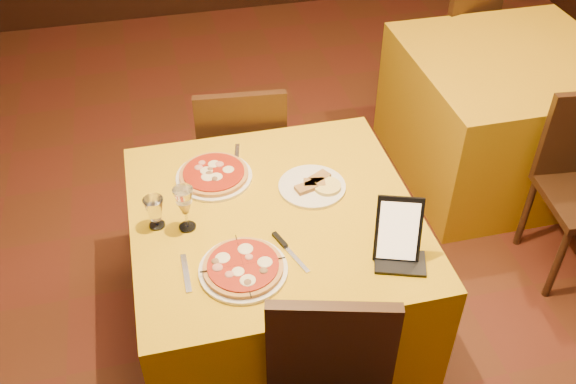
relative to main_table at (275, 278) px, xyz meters
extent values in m
cube|color=#5E2D19|center=(0.18, -0.01, -0.38)|extent=(6.00, 7.00, 0.01)
cube|color=gold|center=(0.00, 0.00, 0.00)|extent=(1.10, 1.10, 0.75)
cube|color=#C28D0C|center=(1.53, 0.91, 0.00)|extent=(1.10, 1.10, 0.75)
cylinder|color=white|center=(-0.17, -0.28, 0.38)|extent=(0.31, 0.31, 0.01)
cylinder|color=#AD4C23|center=(-0.17, -0.28, 0.40)|extent=(0.28, 0.28, 0.02)
cylinder|color=white|center=(-0.20, 0.26, 0.38)|extent=(0.31, 0.31, 0.01)
cylinder|color=#AD4C23|center=(-0.20, 0.26, 0.40)|extent=(0.28, 0.28, 0.02)
cylinder|color=white|center=(0.18, 0.11, 0.38)|extent=(0.27, 0.27, 0.01)
cylinder|color=olive|center=(0.18, 0.11, 0.40)|extent=(0.17, 0.17, 0.02)
cube|color=black|center=(0.37, -0.32, 0.49)|extent=(0.18, 0.14, 0.23)
cube|color=#AFB0B6|center=(0.01, -0.24, 0.38)|extent=(0.08, 0.20, 0.01)
cube|color=silver|center=(-0.37, -0.24, 0.38)|extent=(0.02, 0.18, 0.01)
cube|color=#B9B8BF|center=(-0.08, 0.39, 0.38)|extent=(0.05, 0.16, 0.01)
camera|label=1|loc=(-0.37, -1.80, 2.04)|focal=40.00mm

